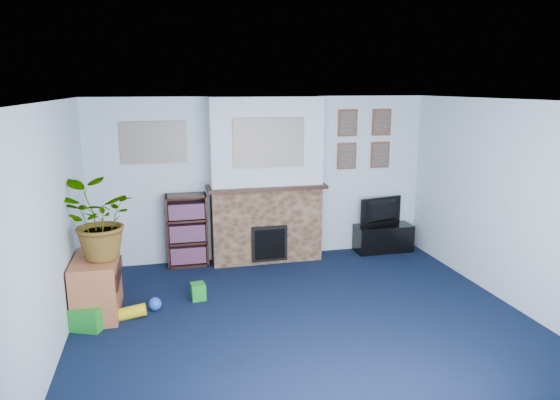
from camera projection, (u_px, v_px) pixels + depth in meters
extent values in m
cube|color=black|center=(304.00, 321.00, 5.54)|extent=(5.00, 4.50, 0.01)
cube|color=white|center=(307.00, 101.00, 5.00)|extent=(5.00, 4.50, 0.01)
cube|color=silver|center=(263.00, 179.00, 7.40)|extent=(5.00, 0.04, 2.40)
cube|color=silver|center=(406.00, 305.00, 3.14)|extent=(5.00, 0.04, 2.40)
cube|color=silver|center=(51.00, 232.00, 4.71)|extent=(0.04, 4.50, 2.40)
cube|color=silver|center=(511.00, 204.00, 5.83)|extent=(0.04, 4.50, 2.40)
cube|color=brown|center=(266.00, 224.00, 7.36)|extent=(1.60, 0.40, 1.10)
cube|color=brown|center=(266.00, 143.00, 7.09)|extent=(1.60, 0.40, 1.30)
cube|color=brown|center=(266.00, 187.00, 7.20)|extent=(1.72, 0.50, 0.05)
cube|color=brown|center=(269.00, 243.00, 7.21)|extent=(0.52, 0.08, 0.52)
cube|color=brown|center=(270.00, 244.00, 7.17)|extent=(0.44, 0.02, 0.44)
cube|color=gray|center=(269.00, 143.00, 6.88)|extent=(1.00, 0.03, 0.68)
cube|color=gray|center=(154.00, 142.00, 6.91)|extent=(0.90, 0.03, 0.58)
cube|color=brown|center=(348.00, 123.00, 7.50)|extent=(0.30, 0.03, 0.40)
cube|color=brown|center=(382.00, 122.00, 7.62)|extent=(0.30, 0.03, 0.40)
cube|color=brown|center=(347.00, 156.00, 7.61)|extent=(0.30, 0.03, 0.40)
cube|color=brown|center=(380.00, 155.00, 7.73)|extent=(0.30, 0.03, 0.40)
cube|color=black|center=(383.00, 237.00, 7.83)|extent=(0.89, 0.37, 0.42)
imported|color=black|center=(384.00, 212.00, 7.76)|extent=(0.75, 0.26, 0.43)
cube|color=black|center=(187.00, 228.00, 7.28)|extent=(0.58, 0.02, 1.05)
cube|color=black|center=(167.00, 231.00, 7.09)|extent=(0.03, 0.28, 1.05)
cube|color=black|center=(206.00, 229.00, 7.21)|extent=(0.03, 0.28, 1.05)
cube|color=black|center=(189.00, 264.00, 7.27)|extent=(0.56, 0.28, 0.03)
cube|color=black|center=(188.00, 242.00, 7.19)|extent=(0.56, 0.28, 0.03)
cube|color=black|center=(187.00, 220.00, 7.12)|extent=(0.56, 0.28, 0.03)
cube|color=black|center=(186.00, 195.00, 7.04)|extent=(0.56, 0.28, 0.03)
cube|color=black|center=(188.00, 254.00, 7.22)|extent=(0.50, 0.22, 0.24)
cube|color=black|center=(187.00, 232.00, 7.15)|extent=(0.50, 0.22, 0.24)
cube|color=black|center=(186.00, 210.00, 7.08)|extent=(0.50, 0.22, 0.22)
cube|color=#A35834|center=(97.00, 284.00, 5.65)|extent=(0.48, 0.86, 0.67)
imported|color=#26661E|center=(96.00, 221.00, 5.45)|extent=(0.82, 0.72, 0.87)
cube|color=gold|center=(262.00, 181.00, 7.15)|extent=(0.10, 0.06, 0.14)
cylinder|color=#B2BFC6|center=(291.00, 179.00, 7.24)|extent=(0.05, 0.05, 0.15)
sphere|color=gray|center=(226.00, 182.00, 7.03)|extent=(0.13, 0.13, 0.13)
cylinder|color=#198C26|center=(310.00, 179.00, 7.31)|extent=(0.07, 0.07, 0.13)
cube|color=#198C26|center=(89.00, 316.00, 5.33)|extent=(0.39, 0.36, 0.26)
sphere|color=blue|center=(155.00, 303.00, 5.77)|extent=(0.15, 0.15, 0.15)
cube|color=#198C26|center=(198.00, 291.00, 6.07)|extent=(0.19, 0.19, 0.20)
cylinder|color=yellow|center=(132.00, 312.00, 5.58)|extent=(0.32, 0.14, 0.18)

